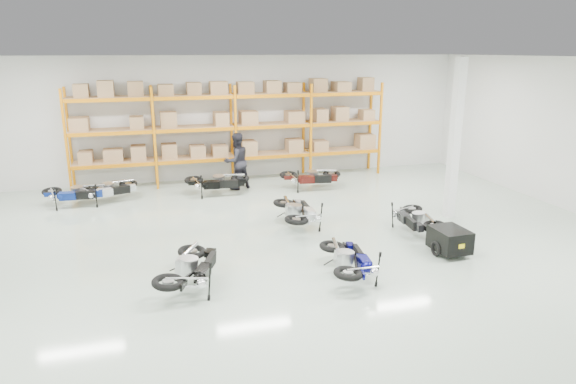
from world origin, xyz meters
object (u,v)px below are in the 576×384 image
object	(u,v)px
moto_touring_right	(416,214)
trailer	(450,240)
moto_silver_left	(298,207)
moto_blue_centre	(350,255)
moto_back_b	(108,186)
person_back	(237,161)
moto_back_d	(311,173)
moto_black_far_left	(191,262)
moto_back_c	(217,178)
moto_back_a	(75,189)

from	to	relation	value
moto_touring_right	trailer	xyz separation A→B (m)	(0.00, -1.60, -0.14)
moto_touring_right	moto_silver_left	bearing A→B (deg)	161.75
moto_silver_left	moto_touring_right	distance (m)	3.13
moto_blue_centre	moto_back_b	xyz separation A→B (m)	(-5.19, 7.39, -0.00)
person_back	moto_back_d	bearing A→B (deg)	142.14
moto_silver_left	moto_black_far_left	bearing A→B (deg)	46.79
moto_back_c	moto_silver_left	bearing A→B (deg)	-149.80
trailer	person_back	bearing A→B (deg)	115.19
moto_back_b	moto_back_a	bearing A→B (deg)	83.28
trailer	moto_back_d	world-z (taller)	moto_back_d
moto_touring_right	person_back	xyz separation A→B (m)	(-3.72, 5.68, 0.47)
moto_blue_centre	moto_back_d	size ratio (longest dim) A/B	0.94
moto_silver_left	moto_black_far_left	world-z (taller)	moto_black_far_left
moto_blue_centre	trailer	bearing A→B (deg)	-160.64
moto_silver_left	moto_touring_right	xyz separation A→B (m)	(2.85, -1.28, -0.05)
moto_touring_right	moto_back_a	distance (m)	10.24
moto_black_far_left	moto_back_b	world-z (taller)	moto_black_far_left
moto_blue_centre	moto_back_a	world-z (taller)	moto_back_a
moto_black_far_left	trailer	xyz separation A→B (m)	(6.01, 0.09, -0.19)
moto_black_far_left	moto_back_b	distance (m)	7.21
moto_back_a	moto_back_d	world-z (taller)	moto_back_d
moto_back_c	person_back	xyz separation A→B (m)	(0.77, 0.55, 0.41)
moto_black_far_left	person_back	xyz separation A→B (m)	(2.29, 7.37, 0.42)
moto_touring_right	moto_blue_centre	bearing A→B (deg)	-136.28
moto_back_a	moto_back_d	size ratio (longest dim) A/B	0.95
moto_black_far_left	moto_back_a	bearing A→B (deg)	-44.16
moto_touring_right	moto_back_c	xyz separation A→B (m)	(-4.48, 5.13, 0.06)
trailer	moto_back_b	world-z (taller)	moto_back_b
moto_black_far_left	moto_back_c	distance (m)	6.99
moto_black_far_left	trailer	bearing A→B (deg)	-156.41
moto_back_b	moto_back_c	size ratio (longest dim) A/B	0.93
moto_silver_left	moto_touring_right	world-z (taller)	moto_silver_left
moto_back_c	moto_blue_centre	bearing A→B (deg)	-159.49
moto_touring_right	moto_back_d	xyz separation A→B (m)	(-1.25, 4.94, 0.06)
moto_black_far_left	moto_back_a	distance (m)	7.35
trailer	moto_back_d	size ratio (longest dim) A/B	0.82
moto_silver_left	moto_back_c	world-z (taller)	moto_back_c
moto_blue_centre	moto_back_c	world-z (taller)	moto_back_c
moto_blue_centre	moto_black_far_left	world-z (taller)	moto_black_far_left
moto_touring_right	trailer	distance (m)	1.60
moto_blue_centre	moto_silver_left	distance (m)	3.43
trailer	moto_back_d	bearing A→B (deg)	98.99
moto_blue_centre	trailer	xyz separation A→B (m)	(2.76, 0.54, -0.16)
moto_black_far_left	moto_back_d	xyz separation A→B (m)	(4.76, 6.63, 0.00)
moto_back_c	person_back	world-z (taller)	person_back
moto_silver_left	moto_back_c	bearing A→B (deg)	-63.52
moto_black_far_left	moto_back_b	bearing A→B (deg)	-51.67
moto_touring_right	moto_back_a	bearing A→B (deg)	156.31
moto_silver_left	moto_back_a	world-z (taller)	moto_silver_left
moto_silver_left	person_back	bearing A→B (deg)	-75.39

